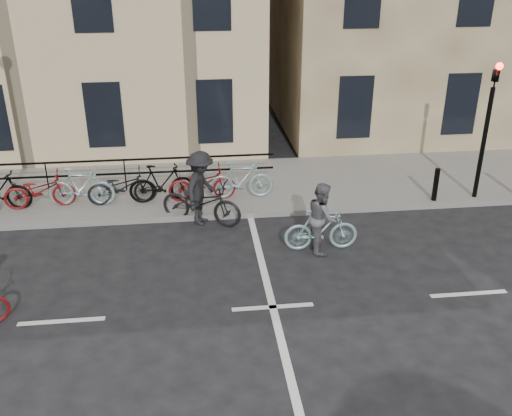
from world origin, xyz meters
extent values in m
plane|color=black|center=(0.00, 0.00, 0.00)|extent=(120.00, 120.00, 0.00)
cube|color=slate|center=(-4.00, 6.00, 0.07)|extent=(46.00, 4.00, 0.15)
cylinder|color=black|center=(6.20, 4.35, 1.65)|extent=(0.12, 0.12, 3.00)
imported|color=black|center=(6.20, 4.35, 3.60)|extent=(0.15, 0.18, 0.90)
sphere|color=#FF0C05|center=(6.20, 4.23, 3.70)|extent=(0.18, 0.18, 0.18)
cylinder|color=black|center=(5.00, 4.25, 0.60)|extent=(0.14, 0.14, 0.90)
cube|color=black|center=(-3.82, 5.90, 0.62)|extent=(9.35, 0.04, 0.95)
imported|color=maroon|center=(-5.40, 5.00, 0.62)|extent=(1.80, 0.63, 0.95)
imported|color=#8DB6B9|center=(-4.35, 5.00, 0.68)|extent=(1.75, 0.49, 1.05)
imported|color=black|center=(-3.30, 5.00, 0.62)|extent=(1.80, 0.63, 0.95)
imported|color=black|center=(-2.25, 5.00, 0.68)|extent=(1.75, 0.49, 1.05)
imported|color=maroon|center=(-1.20, 5.00, 0.62)|extent=(1.80, 0.63, 0.95)
imported|color=#8DB6B9|center=(-0.15, 5.00, 0.68)|extent=(1.75, 0.49, 1.05)
imported|color=#8DB6B9|center=(1.42, 2.18, 0.51)|extent=(1.71, 0.52, 1.02)
imported|color=#5B5A5F|center=(1.42, 2.18, 0.82)|extent=(0.64, 0.81, 1.64)
imported|color=black|center=(-1.25, 3.90, 0.56)|extent=(2.24, 1.58, 1.12)
imported|color=black|center=(-1.25, 3.90, 0.95)|extent=(1.16, 1.41, 1.89)
camera|label=1|loc=(-1.40, -9.15, 6.41)|focal=40.00mm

